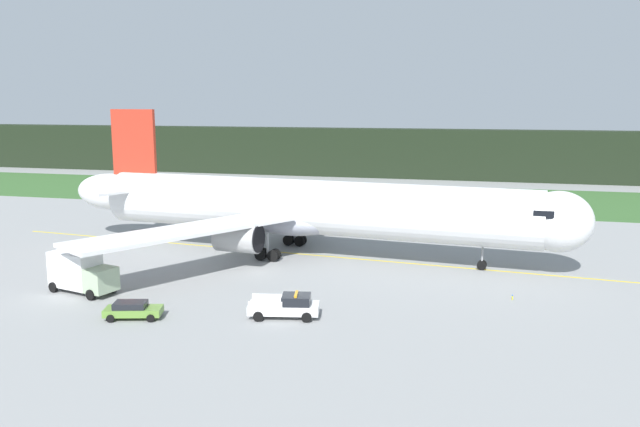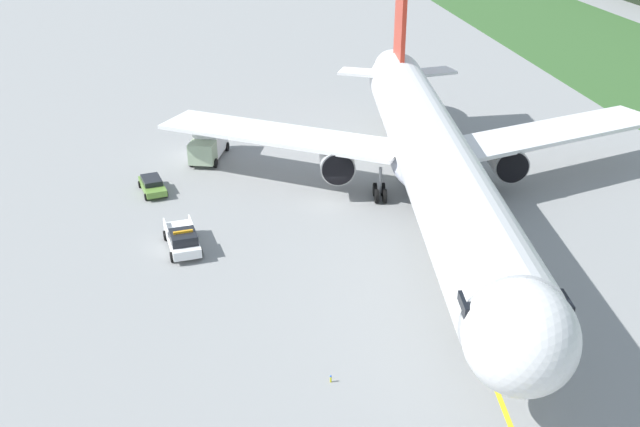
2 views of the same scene
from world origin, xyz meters
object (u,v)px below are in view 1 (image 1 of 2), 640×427
catering_truck (81,272)px  staff_car (133,309)px  ops_pickup_truck (287,306)px  airliner (306,208)px

catering_truck → staff_car: size_ratio=1.44×
ops_pickup_truck → staff_car: (-11.24, -3.12, -0.20)m
ops_pickup_truck → staff_car: bearing=-164.5°
catering_truck → airliner: bearing=50.4°
ops_pickup_truck → airliner: bearing=101.3°
ops_pickup_truck → catering_truck: 19.12m
staff_car → catering_truck: bearing=147.4°
airliner → staff_car: airliner is taller
ops_pickup_truck → catering_truck: bearing=174.5°
catering_truck → staff_car: bearing=-32.6°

